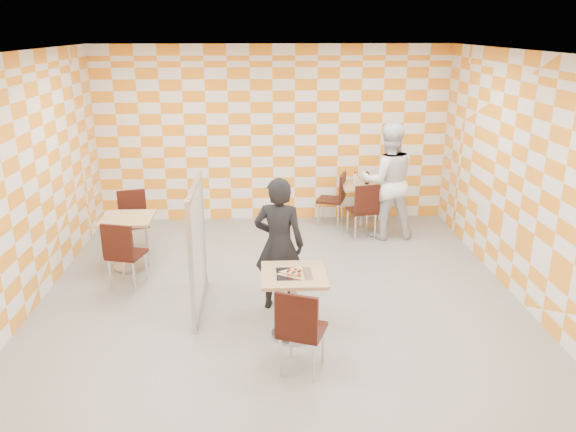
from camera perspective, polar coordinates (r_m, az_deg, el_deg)
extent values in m
plane|color=gray|center=(6.87, -0.76, -9.68)|extent=(7.00, 7.00, 0.00)
plane|color=white|center=(6.05, -0.89, 16.20)|extent=(7.00, 7.00, 0.00)
plane|color=white|center=(9.70, -1.54, 8.22)|extent=(6.00, 0.00, 6.00)
plane|color=white|center=(6.88, -26.66, 1.83)|extent=(0.00, 7.00, 7.00)
plane|color=white|center=(7.06, 24.35, 2.54)|extent=(0.00, 7.00, 7.00)
cube|color=tan|center=(6.06, 0.61, -6.02)|extent=(0.70, 0.70, 0.04)
cylinder|color=#A5A5AA|center=(6.22, 0.60, -9.03)|extent=(0.08, 0.08, 0.70)
cylinder|color=#A5A5AA|center=(6.39, 0.59, -11.85)|extent=(0.50, 0.50, 0.03)
cube|color=tan|center=(9.51, 7.60, 3.09)|extent=(0.70, 0.70, 0.04)
cylinder|color=#A5A5AA|center=(9.62, 7.51, 1.03)|extent=(0.08, 0.08, 0.70)
cylinder|color=#A5A5AA|center=(9.73, 7.42, -0.96)|extent=(0.50, 0.50, 0.03)
cube|color=tan|center=(8.11, -16.03, -0.26)|extent=(0.70, 0.70, 0.04)
cylinder|color=#A5A5AA|center=(8.23, -15.81, -2.63)|extent=(0.08, 0.08, 0.70)
cylinder|color=#A5A5AA|center=(8.36, -15.59, -4.90)|extent=(0.50, 0.50, 0.03)
cube|color=black|center=(5.59, 1.46, -11.51)|extent=(0.54, 0.54, 0.04)
cube|color=black|center=(5.30, 0.84, -10.21)|extent=(0.41, 0.19, 0.45)
cylinder|color=silver|center=(5.82, 3.58, -12.95)|extent=(0.03, 0.03, 0.43)
cylinder|color=silver|center=(5.90, 0.31, -12.43)|extent=(0.03, 0.03, 0.43)
cylinder|color=silver|center=(5.54, 2.65, -14.72)|extent=(0.03, 0.03, 0.43)
cylinder|color=silver|center=(5.62, -0.79, -14.13)|extent=(0.03, 0.03, 0.43)
cube|color=black|center=(9.12, 7.51, 0.56)|extent=(0.50, 0.50, 0.04)
cube|color=black|center=(8.87, 8.07, 1.71)|extent=(0.42, 0.13, 0.45)
cylinder|color=silver|center=(9.40, 8.01, -0.40)|extent=(0.03, 0.03, 0.43)
cylinder|color=silver|center=(9.28, 6.08, -0.59)|extent=(0.03, 0.03, 0.43)
cylinder|color=silver|center=(9.11, 8.84, -1.08)|extent=(0.03, 0.03, 0.43)
cylinder|color=silver|center=(8.98, 6.86, -1.28)|extent=(0.03, 0.03, 0.43)
cube|color=black|center=(9.62, 4.35, 1.64)|extent=(0.53, 0.53, 0.04)
cube|color=black|center=(9.51, 5.57, 2.98)|extent=(0.17, 0.41, 0.45)
cylinder|color=silver|center=(9.88, 3.56, 0.70)|extent=(0.03, 0.03, 0.43)
cylinder|color=silver|center=(9.57, 3.11, 0.09)|extent=(0.03, 0.03, 0.43)
cylinder|color=silver|center=(9.82, 5.49, 0.53)|extent=(0.03, 0.03, 0.43)
cylinder|color=silver|center=(9.50, 5.10, -0.09)|extent=(0.03, 0.03, 0.43)
cube|color=black|center=(7.61, -16.07, -3.77)|extent=(0.52, 0.52, 0.04)
cube|color=black|center=(7.36, -16.97, -2.54)|extent=(0.42, 0.15, 0.45)
cylinder|color=silver|center=(7.76, -14.22, -5.04)|extent=(0.03, 0.03, 0.43)
cylinder|color=silver|center=(7.91, -16.43, -4.77)|extent=(0.03, 0.03, 0.43)
cylinder|color=silver|center=(7.49, -15.37, -6.04)|extent=(0.03, 0.03, 0.43)
cylinder|color=silver|center=(7.65, -17.63, -5.74)|extent=(0.03, 0.03, 0.43)
cube|color=black|center=(8.74, -15.35, -0.77)|extent=(0.52, 0.52, 0.04)
cube|color=black|center=(8.85, -15.58, 1.16)|extent=(0.42, 0.15, 0.45)
cylinder|color=silver|center=(8.65, -16.26, -2.71)|extent=(0.03, 0.03, 0.43)
cylinder|color=silver|center=(8.67, -14.03, -2.48)|extent=(0.03, 0.03, 0.43)
cylinder|color=silver|center=(8.97, -16.38, -1.95)|extent=(0.03, 0.03, 0.43)
cylinder|color=silver|center=(8.98, -14.22, -1.73)|extent=(0.03, 0.03, 0.43)
cube|color=white|center=(6.74, -9.19, -2.98)|extent=(0.02, 1.30, 1.40)
cube|color=#B2B2B7|center=(6.52, -9.51, 2.92)|extent=(0.05, 1.30, 0.05)
cube|color=#B2B2B7|center=(7.04, -8.88, -8.43)|extent=(0.05, 1.30, 0.05)
cube|color=#B2B2B7|center=(6.15, -9.82, -5.21)|extent=(0.05, 0.05, 1.50)
cylinder|color=#B2B2B7|center=(6.50, -9.44, -11.48)|extent=(0.08, 0.08, 0.05)
cube|color=#B2B2B7|center=(7.35, -8.66, -1.11)|extent=(0.05, 0.05, 1.50)
cylinder|color=#B2B2B7|center=(7.64, -8.38, -6.58)|extent=(0.08, 0.08, 0.05)
imported|color=black|center=(6.63, -0.91, -2.93)|extent=(0.67, 0.51, 1.64)
imported|color=white|center=(9.07, 10.09, 3.51)|extent=(0.94, 0.75, 1.86)
cube|color=silver|center=(6.03, 0.62, -5.90)|extent=(0.38, 0.34, 0.01)
cone|color=tan|center=(6.03, 0.62, -5.80)|extent=(0.40, 0.40, 0.02)
cone|color=#F2D88C|center=(6.04, 0.61, -5.59)|extent=(0.33, 0.33, 0.01)
cylinder|color=maroon|center=(5.92, 0.09, -6.00)|extent=(0.04, 0.04, 0.01)
cylinder|color=maroon|center=(5.94, 1.16, -5.94)|extent=(0.04, 0.04, 0.01)
cylinder|color=maroon|center=(6.00, 0.63, -5.67)|extent=(0.04, 0.04, 0.01)
cylinder|color=maroon|center=(6.04, 0.13, -5.48)|extent=(0.04, 0.04, 0.01)
cylinder|color=maroon|center=(6.03, 1.19, -5.54)|extent=(0.04, 0.04, 0.01)
torus|color=black|center=(5.99, 1.12, -5.68)|extent=(0.03, 0.03, 0.01)
torus|color=black|center=(5.96, 0.46, -5.82)|extent=(0.03, 0.03, 0.01)
torus|color=black|center=(6.05, 0.79, -5.42)|extent=(0.03, 0.03, 0.01)
torus|color=black|center=(5.99, -0.04, -5.67)|extent=(0.03, 0.03, 0.01)
cylinder|color=white|center=(9.57, 6.82, 3.83)|extent=(0.06, 0.06, 0.16)
cylinder|color=red|center=(9.54, 6.84, 4.41)|extent=(0.04, 0.04, 0.04)
cylinder|color=black|center=(9.51, 8.04, 3.82)|extent=(0.07, 0.07, 0.20)
cylinder|color=red|center=(9.48, 8.07, 4.49)|extent=(0.03, 0.03, 0.03)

